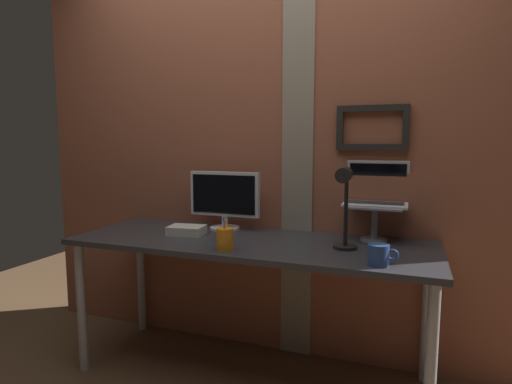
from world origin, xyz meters
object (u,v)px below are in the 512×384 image
object	(u,v)px
pen_cup	(225,239)
monitor	(225,197)
coffee_mug	(379,255)
laptop	(377,191)
desk_lamp	(345,199)

from	to	relation	value
pen_cup	monitor	bearing A→B (deg)	114.71
monitor	coffee_mug	size ratio (longest dim) A/B	3.42
monitor	coffee_mug	world-z (taller)	monitor
laptop	desk_lamp	size ratio (longest dim) A/B	0.81
monitor	laptop	bearing A→B (deg)	4.78
monitor	desk_lamp	distance (m)	0.80
laptop	desk_lamp	distance (m)	0.36
desk_lamp	coffee_mug	size ratio (longest dim) A/B	3.17
pen_cup	coffee_mug	world-z (taller)	pen_cup
desk_lamp	pen_cup	bearing A→B (deg)	-161.21
monitor	coffee_mug	bearing A→B (deg)	-26.00
desk_lamp	coffee_mug	world-z (taller)	desk_lamp
monitor	laptop	world-z (taller)	laptop
pen_cup	coffee_mug	size ratio (longest dim) A/B	1.24
monitor	laptop	distance (m)	0.88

